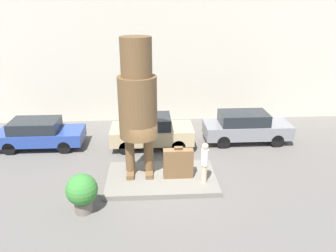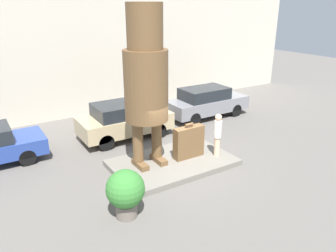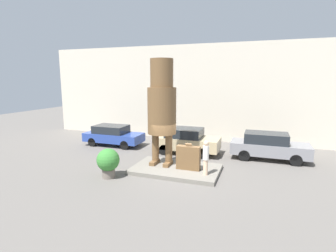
# 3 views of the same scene
# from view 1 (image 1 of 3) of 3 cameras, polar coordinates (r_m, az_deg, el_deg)

# --- Properties ---
(ground_plane) EXTENTS (60.00, 60.00, 0.00)m
(ground_plane) POSITION_cam_1_polar(r_m,az_deg,el_deg) (14.03, -1.13, -9.48)
(ground_plane) COLOR #605B56
(pedestal) EXTENTS (4.56, 2.83, 0.21)m
(pedestal) POSITION_cam_1_polar(r_m,az_deg,el_deg) (13.98, -1.13, -9.11)
(pedestal) COLOR slate
(pedestal) RESTS_ON ground_plane
(building_backdrop) EXTENTS (28.00, 0.60, 7.52)m
(building_backdrop) POSITION_cam_1_polar(r_m,az_deg,el_deg) (20.28, -2.13, 11.47)
(building_backdrop) COLOR beige
(building_backdrop) RESTS_ON ground_plane
(statue_figure) EXTENTS (1.54, 1.54, 5.69)m
(statue_figure) POSITION_cam_1_polar(r_m,az_deg,el_deg) (12.90, -5.34, 4.80)
(statue_figure) COLOR brown
(statue_figure) RESTS_ON pedestal
(giant_suitcase) EXTENTS (1.23, 0.37, 1.40)m
(giant_suitcase) POSITION_cam_1_polar(r_m,az_deg,el_deg) (13.61, 1.78, -6.51)
(giant_suitcase) COLOR brown
(giant_suitcase) RESTS_ON pedestal
(tourist) EXTENTS (0.29, 0.29, 1.73)m
(tourist) POSITION_cam_1_polar(r_m,az_deg,el_deg) (13.15, 6.40, -6.11)
(tourist) COLOR beige
(tourist) RESTS_ON pedestal
(parked_car_blue) EXTENTS (4.30, 1.79, 1.49)m
(parked_car_blue) POSITION_cam_1_polar(r_m,az_deg,el_deg) (17.96, -21.52, -1.16)
(parked_car_blue) COLOR #284293
(parked_car_blue) RESTS_ON ground_plane
(parked_car_tan) EXTENTS (4.17, 1.88, 1.68)m
(parked_car_tan) POSITION_cam_1_polar(r_m,az_deg,el_deg) (16.77, -3.00, -0.85)
(parked_car_tan) COLOR tan
(parked_car_tan) RESTS_ON ground_plane
(parked_car_grey) EXTENTS (4.53, 1.74, 1.65)m
(parked_car_grey) POSITION_cam_1_polar(r_m,az_deg,el_deg) (17.86, 13.39, -0.09)
(parked_car_grey) COLOR gray
(parked_car_grey) RESTS_ON ground_plane
(planter_pot) EXTENTS (1.13, 1.13, 1.48)m
(planter_pot) POSITION_cam_1_polar(r_m,az_deg,el_deg) (12.13, -14.75, -10.96)
(planter_pot) COLOR #70665B
(planter_pot) RESTS_ON ground_plane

